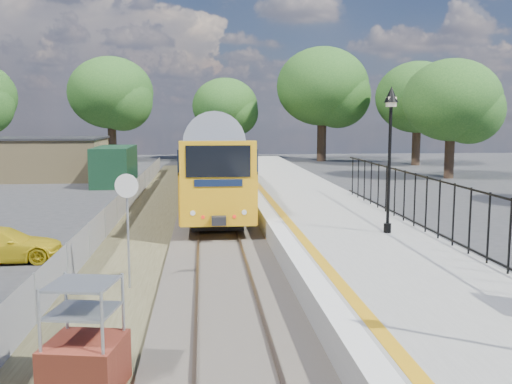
{
  "coord_description": "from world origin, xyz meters",
  "views": [
    {
      "loc": [
        -0.54,
        -11.37,
        4.52
      ],
      "look_at": [
        1.28,
        7.96,
        2.0
      ],
      "focal_mm": 40.0,
      "sensor_mm": 36.0,
      "label": 1
    }
  ],
  "objects": [
    {
      "name": "ground",
      "position": [
        0.0,
        0.0,
        0.0
      ],
      "size": [
        120.0,
        120.0,
        0.0
      ],
      "primitive_type": "plane",
      "color": "#2D2D30",
      "rests_on": "ground"
    },
    {
      "name": "track_bed",
      "position": [
        -0.47,
        9.67,
        0.09
      ],
      "size": [
        5.9,
        80.0,
        0.29
      ],
      "color": "#473F38",
      "rests_on": "ground"
    },
    {
      "name": "platform",
      "position": [
        4.2,
        8.0,
        0.45
      ],
      "size": [
        5.0,
        70.0,
        0.9
      ],
      "primitive_type": "cube",
      "color": "gray",
      "rests_on": "ground"
    },
    {
      "name": "platform_edge",
      "position": [
        2.14,
        8.0,
        0.9
      ],
      "size": [
        0.9,
        70.0,
        0.01
      ],
      "color": "silver",
      "rests_on": "platform"
    },
    {
      "name": "victorian_lamp_north",
      "position": [
        5.3,
        6.0,
        4.3
      ],
      "size": [
        0.44,
        0.44,
        4.6
      ],
      "color": "black",
      "rests_on": "platform"
    },
    {
      "name": "palisade_fence",
      "position": [
        6.55,
        2.24,
        1.84
      ],
      "size": [
        0.12,
        26.0,
        2.0
      ],
      "color": "black",
      "rests_on": "platform"
    },
    {
      "name": "wire_fence",
      "position": [
        -4.2,
        12.0,
        0.6
      ],
      "size": [
        0.06,
        52.0,
        1.2
      ],
      "color": "#999EA3",
      "rests_on": "ground"
    },
    {
      "name": "outbuilding",
      "position": [
        -10.91,
        31.21,
        1.52
      ],
      "size": [
        10.8,
        10.1,
        3.12
      ],
      "color": "tan",
      "rests_on": "ground"
    },
    {
      "name": "tree_line",
      "position": [
        1.4,
        42.0,
        6.61
      ],
      "size": [
        56.8,
        43.8,
        11.88
      ],
      "color": "#332319",
      "rests_on": "ground"
    },
    {
      "name": "train",
      "position": [
        0.0,
        28.83,
        2.34
      ],
      "size": [
        2.82,
        40.83,
        3.51
      ],
      "color": "orange",
      "rests_on": "ground"
    },
    {
      "name": "brick_plinth",
      "position": [
        -2.5,
        -2.22,
        0.92
      ],
      "size": [
        1.38,
        1.38,
        1.91
      ],
      "rotation": [
        0.0,
        0.0,
        -0.18
      ],
      "color": "maroon",
      "rests_on": "ground"
    },
    {
      "name": "speed_sign",
      "position": [
        -2.5,
        3.48,
        2.15
      ],
      "size": [
        0.62,
        0.16,
        3.1
      ],
      "rotation": [
        0.0,
        0.0,
        -0.21
      ],
      "color": "#999EA3",
      "rests_on": "ground"
    },
    {
      "name": "car_yellow",
      "position": [
        -6.89,
        6.94,
        0.55
      ],
      "size": [
        3.89,
        1.87,
        1.09
      ],
      "primitive_type": "imported",
      "rotation": [
        0.0,
        0.0,
        1.66
      ],
      "color": "gold",
      "rests_on": "ground"
    }
  ]
}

